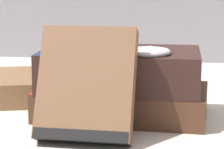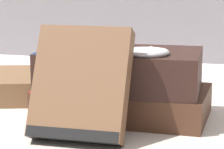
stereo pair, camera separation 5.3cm
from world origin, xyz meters
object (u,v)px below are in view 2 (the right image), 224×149
Objects in this scene: book_leaning_front at (80,88)px; pocket_watch at (147,52)px; reading_glasses at (91,90)px; book_flat_bottom at (120,102)px; book_flat_top at (117,70)px.

pocket_watch is (0.06, 0.07, 0.03)m from book_leaning_front.
reading_glasses is (-0.12, 0.15, -0.09)m from pocket_watch.
reading_glasses is at bearing 123.42° from book_flat_bottom.
reading_glasses is (-0.08, 0.12, -0.02)m from book_flat_bottom.
reading_glasses is (-0.07, 0.13, -0.06)m from book_flat_top.
book_leaning_front reaches higher than book_flat_bottom.
reading_glasses is at bearing 103.86° from book_leaning_front.
book_flat_top is 0.10m from book_leaning_front.
book_leaning_front is (-0.02, -0.10, -0.00)m from book_flat_top.
pocket_watch reaches higher than reading_glasses.
book_flat_bottom is 2.18× the size of reading_glasses.
book_flat_top reaches higher than reading_glasses.
book_flat_top is (-0.00, -0.01, 0.04)m from book_flat_bottom.
pocket_watch is at bearing -59.79° from reading_glasses.
book_leaning_front is 0.10m from pocket_watch.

